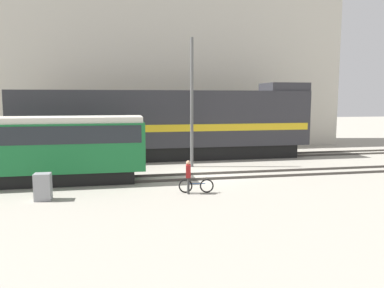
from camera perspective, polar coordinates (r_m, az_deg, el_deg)
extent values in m
plane|color=#9E998C|center=(21.92, 2.05, -4.78)|extent=(120.00, 120.00, 0.00)
cube|color=#47423D|center=(20.71, 2.83, -5.28)|extent=(60.00, 0.07, 0.14)
cube|color=#47423D|center=(22.08, 1.94, -4.51)|extent=(60.00, 0.07, 0.14)
cube|color=#47423D|center=(27.18, -0.56, -2.32)|extent=(60.00, 0.07, 0.14)
cube|color=#47423D|center=(28.58, -1.08, -1.86)|extent=(60.00, 0.07, 0.14)
cube|color=beige|center=(36.16, -3.31, 11.30)|extent=(31.51, 6.00, 14.38)
cube|color=black|center=(27.59, -3.90, -1.29)|extent=(19.49, 2.55, 1.00)
cube|color=#2D2D33|center=(27.34, -3.94, 3.91)|extent=(21.19, 3.00, 4.01)
cube|color=gold|center=(27.38, -3.93, 2.66)|extent=(20.76, 3.04, 0.50)
cube|color=#2D2D33|center=(29.83, 13.82, 8.42)|extent=(3.00, 2.85, 0.60)
cube|color=black|center=(21.08, -20.53, -4.73)|extent=(8.50, 2.00, 0.70)
cube|color=#196B33|center=(20.82, -20.72, -0.40)|extent=(9.66, 2.50, 2.51)
cube|color=#1E2328|center=(20.75, -20.80, 1.54)|extent=(9.27, 2.54, 0.90)
cube|color=beige|center=(20.70, -20.89, 3.47)|extent=(9.47, 2.38, 0.30)
torus|color=black|center=(17.89, 2.27, -6.39)|extent=(0.66, 0.17, 0.66)
torus|color=black|center=(17.84, -0.99, -6.42)|extent=(0.66, 0.17, 0.66)
cylinder|color=#1E4C99|center=(17.83, 0.64, -6.05)|extent=(0.85, 0.17, 0.04)
cylinder|color=#1E4C99|center=(17.81, -0.50, -5.95)|extent=(0.03, 0.03, 0.30)
cylinder|color=#262626|center=(17.80, 2.27, -5.20)|extent=(0.09, 0.44, 0.02)
cylinder|color=#333333|center=(17.77, -0.57, -6.29)|extent=(0.11, 0.11, 0.78)
cylinder|color=#333333|center=(17.61, -0.56, -6.41)|extent=(0.11, 0.11, 0.78)
cube|color=maroon|center=(17.54, -0.57, -4.17)|extent=(0.27, 0.39, 0.60)
sphere|color=tan|center=(17.47, -0.57, -2.86)|extent=(0.21, 0.21, 0.21)
cylinder|color=#595959|center=(24.17, -0.03, 6.22)|extent=(0.21, 0.21, 8.28)
cube|color=gray|center=(17.79, -21.77, -6.08)|extent=(0.70, 0.60, 1.20)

